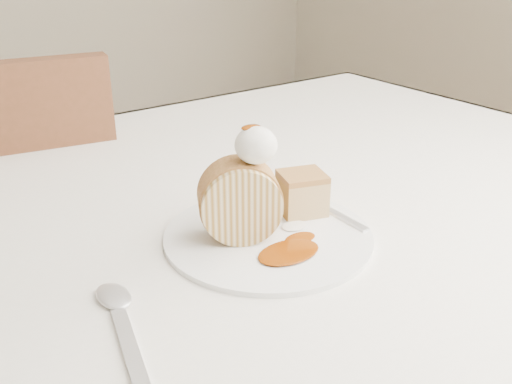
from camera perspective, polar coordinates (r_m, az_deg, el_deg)
table at (r=0.78m, az=-5.13°, el=-7.25°), size 1.40×0.90×0.75m
chair_far at (r=1.19m, az=-23.91°, el=-5.93°), size 0.49×0.49×0.89m
plate at (r=0.65m, az=1.23°, el=-4.42°), size 0.30×0.30×0.01m
roulade_slice at (r=0.62m, az=-1.59°, el=-0.93°), size 0.10×0.08×0.09m
cake_chunk at (r=0.69m, az=4.61°, el=-0.36°), size 0.07×0.06×0.04m
whipped_cream at (r=0.60m, az=0.00°, el=4.70°), size 0.05×0.05×0.04m
caramel_drizzle at (r=0.60m, az=-0.47°, el=6.92°), size 0.02×0.02×0.01m
caramel_pool at (r=0.61m, az=3.28°, el=-6.01°), size 0.09×0.07×0.00m
fork at (r=0.70m, az=8.06°, el=-2.20°), size 0.02×0.14×0.00m
spoon at (r=0.49m, az=-12.12°, el=-16.13°), size 0.07×0.18×0.00m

